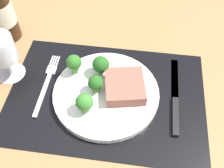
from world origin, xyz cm
name	(u,v)px	position (x,y,z in cm)	size (l,w,h in cm)	color
ground_plane	(106,99)	(0.00, 0.00, -1.50)	(140.00, 110.00, 3.00)	#996D42
placemat	(106,95)	(0.00, 0.00, 0.15)	(47.65, 32.69, 0.30)	black
plate	(106,93)	(0.00, 0.00, 1.10)	(25.45, 25.45, 1.60)	white
steak	(125,86)	(4.32, 1.00, 3.35)	(9.12, 9.69, 2.89)	#8C5647
broccoli_center	(101,65)	(-2.10, 5.58, 4.89)	(4.20, 4.20, 5.16)	#5B8942
broccoli_front_edge	(84,102)	(-3.86, -5.73, 4.92)	(3.97, 3.97, 5.21)	#5B8942
broccoli_back_left	(74,63)	(-8.63, 5.06, 5.10)	(3.80, 3.80, 5.35)	#5B8942
broccoli_near_steak	(95,84)	(-2.41, -0.24, 4.59)	(3.59, 3.59, 4.70)	#5B8942
fork	(47,83)	(-15.35, 1.42, 0.55)	(2.40, 19.20, 0.50)	silver
knife	(175,100)	(16.64, 0.53, 0.60)	(1.80, 23.00, 0.80)	black
wine_glass	(1,52)	(-25.59, 3.64, 8.19)	(7.31, 7.31, 12.23)	silver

